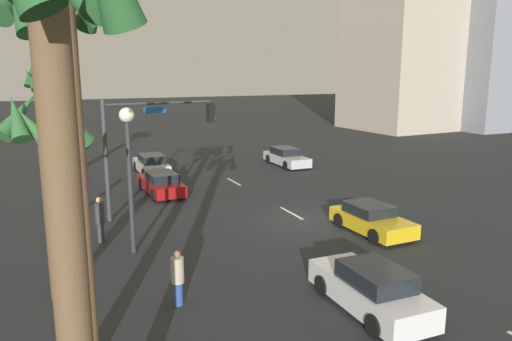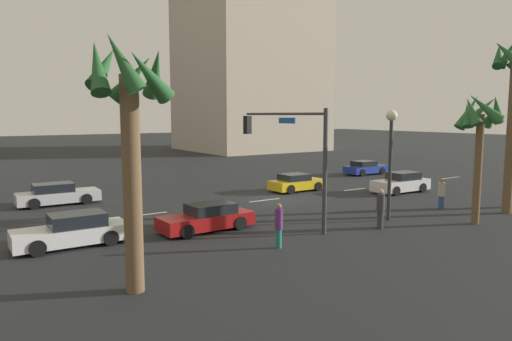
{
  "view_description": "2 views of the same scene",
  "coord_description": "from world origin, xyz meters",
  "px_view_note": "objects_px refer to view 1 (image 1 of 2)",
  "views": [
    {
      "loc": [
        -19.07,
        11.16,
        6.9
      ],
      "look_at": [
        2.46,
        1.39,
        2.06
      ],
      "focal_mm": 34.07,
      "sensor_mm": 36.0,
      "label": 1
    },
    {
      "loc": [
        17.55,
        23.94,
        5.35
      ],
      "look_at": [
        2.41,
        0.78,
        2.05
      ],
      "focal_mm": 32.69,
      "sensor_mm": 36.0,
      "label": 2
    }
  ],
  "objects_px": {
    "traffic_signal": "(148,135)",
    "building_2": "(504,2)",
    "pedestrian_1": "(86,188)",
    "palm_tree_1": "(60,109)",
    "palm_tree_0": "(47,138)",
    "car_0": "(161,184)",
    "car_5": "(286,157)",
    "palm_tree_2": "(67,74)",
    "palm_tree_3": "(46,98)",
    "streetlamp": "(129,151)",
    "building_3": "(421,13)",
    "building_0": "(511,48)",
    "car_1": "(371,219)",
    "pedestrian_0": "(100,219)",
    "car_4": "(151,165)",
    "pedestrian_2": "(178,277)",
    "car_2": "(371,289)"
  },
  "relations": [
    {
      "from": "pedestrian_0",
      "to": "palm_tree_3",
      "type": "height_order",
      "value": "palm_tree_3"
    },
    {
      "from": "pedestrian_2",
      "to": "palm_tree_0",
      "type": "distance_m",
      "value": 5.57
    },
    {
      "from": "building_2",
      "to": "car_4",
      "type": "bearing_deg",
      "value": 102.87
    },
    {
      "from": "palm_tree_0",
      "to": "palm_tree_3",
      "type": "height_order",
      "value": "palm_tree_3"
    },
    {
      "from": "pedestrian_0",
      "to": "pedestrian_2",
      "type": "distance_m",
      "value": 6.8
    },
    {
      "from": "car_4",
      "to": "pedestrian_1",
      "type": "xyz_separation_m",
      "value": [
        -6.9,
        4.88,
        0.36
      ]
    },
    {
      "from": "car_4",
      "to": "palm_tree_0",
      "type": "bearing_deg",
      "value": 159.02
    },
    {
      "from": "building_3",
      "to": "palm_tree_1",
      "type": "bearing_deg",
      "value": 130.36
    },
    {
      "from": "car_0",
      "to": "car_2",
      "type": "xyz_separation_m",
      "value": [
        -16.28,
        -2.27,
        0.06
      ]
    },
    {
      "from": "car_5",
      "to": "car_4",
      "type": "bearing_deg",
      "value": 83.2
    },
    {
      "from": "streetlamp",
      "to": "car_4",
      "type": "bearing_deg",
      "value": -15.1
    },
    {
      "from": "streetlamp",
      "to": "palm_tree_2",
      "type": "bearing_deg",
      "value": 160.86
    },
    {
      "from": "pedestrian_1",
      "to": "palm_tree_1",
      "type": "distance_m",
      "value": 19.81
    },
    {
      "from": "car_0",
      "to": "palm_tree_0",
      "type": "xyz_separation_m",
      "value": [
        -11.71,
        6.0,
        4.42
      ]
    },
    {
      "from": "streetlamp",
      "to": "car_1",
      "type": "bearing_deg",
      "value": -100.4
    },
    {
      "from": "car_5",
      "to": "traffic_signal",
      "type": "height_order",
      "value": "traffic_signal"
    },
    {
      "from": "streetlamp",
      "to": "pedestrian_1",
      "type": "height_order",
      "value": "streetlamp"
    },
    {
      "from": "traffic_signal",
      "to": "palm_tree_0",
      "type": "xyz_separation_m",
      "value": [
        -7.85,
        4.57,
        1.11
      ]
    },
    {
      "from": "car_1",
      "to": "car_4",
      "type": "bearing_deg",
      "value": 20.17
    },
    {
      "from": "pedestrian_2",
      "to": "streetlamp",
      "type": "bearing_deg",
      "value": 4.81
    },
    {
      "from": "streetlamp",
      "to": "pedestrian_1",
      "type": "xyz_separation_m",
      "value": [
        7.61,
        0.97,
        -2.99
      ]
    },
    {
      "from": "palm_tree_3",
      "to": "palm_tree_1",
      "type": "bearing_deg",
      "value": 179.14
    },
    {
      "from": "traffic_signal",
      "to": "building_0",
      "type": "relative_size",
      "value": 0.29
    },
    {
      "from": "pedestrian_0",
      "to": "palm_tree_3",
      "type": "xyz_separation_m",
      "value": [
        12.33,
        1.36,
        4.29
      ]
    },
    {
      "from": "streetlamp",
      "to": "pedestrian_2",
      "type": "bearing_deg",
      "value": -175.19
    },
    {
      "from": "car_0",
      "to": "traffic_signal",
      "type": "bearing_deg",
      "value": 159.67
    },
    {
      "from": "pedestrian_0",
      "to": "car_4",
      "type": "bearing_deg",
      "value": -21.01
    },
    {
      "from": "pedestrian_0",
      "to": "traffic_signal",
      "type": "bearing_deg",
      "value": -41.46
    },
    {
      "from": "car_0",
      "to": "traffic_signal",
      "type": "xyz_separation_m",
      "value": [
        -3.86,
        1.43,
        3.31
      ]
    },
    {
      "from": "traffic_signal",
      "to": "palm_tree_3",
      "type": "bearing_deg",
      "value": 24.19
    },
    {
      "from": "pedestrian_1",
      "to": "car_4",
      "type": "bearing_deg",
      "value": -35.29
    },
    {
      "from": "palm_tree_1",
      "to": "palm_tree_3",
      "type": "distance_m",
      "value": 25.43
    },
    {
      "from": "building_0",
      "to": "building_2",
      "type": "bearing_deg",
      "value": 107.84
    },
    {
      "from": "car_1",
      "to": "building_3",
      "type": "relative_size",
      "value": 0.15
    },
    {
      "from": "traffic_signal",
      "to": "pedestrian_1",
      "type": "distance_m",
      "value": 4.87
    },
    {
      "from": "pedestrian_1",
      "to": "car_5",
      "type": "bearing_deg",
      "value": -68.73
    },
    {
      "from": "car_0",
      "to": "palm_tree_3",
      "type": "relative_size",
      "value": 0.59
    },
    {
      "from": "building_0",
      "to": "car_5",
      "type": "bearing_deg",
      "value": 112.32
    },
    {
      "from": "car_1",
      "to": "car_5",
      "type": "bearing_deg",
      "value": -14.18
    },
    {
      "from": "pedestrian_0",
      "to": "palm_tree_0",
      "type": "height_order",
      "value": "palm_tree_0"
    },
    {
      "from": "car_4",
      "to": "palm_tree_2",
      "type": "height_order",
      "value": "palm_tree_2"
    },
    {
      "from": "car_1",
      "to": "palm_tree_1",
      "type": "bearing_deg",
      "value": 126.97
    },
    {
      "from": "car_5",
      "to": "pedestrian_1",
      "type": "distance_m",
      "value": 15.8
    },
    {
      "from": "palm_tree_2",
      "to": "palm_tree_3",
      "type": "bearing_deg",
      "value": 0.01
    },
    {
      "from": "traffic_signal",
      "to": "building_2",
      "type": "distance_m",
      "value": 53.21
    },
    {
      "from": "car_0",
      "to": "car_5",
      "type": "bearing_deg",
      "value": -66.28
    },
    {
      "from": "traffic_signal",
      "to": "palm_tree_3",
      "type": "distance_m",
      "value": 10.18
    },
    {
      "from": "streetlamp",
      "to": "building_3",
      "type": "bearing_deg",
      "value": -54.27
    },
    {
      "from": "car_1",
      "to": "palm_tree_2",
      "type": "xyz_separation_m",
      "value": [
        -4.98,
        12.28,
        6.27
      ]
    },
    {
      "from": "pedestrian_2",
      "to": "car_1",
      "type": "bearing_deg",
      "value": -71.89
    }
  ]
}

